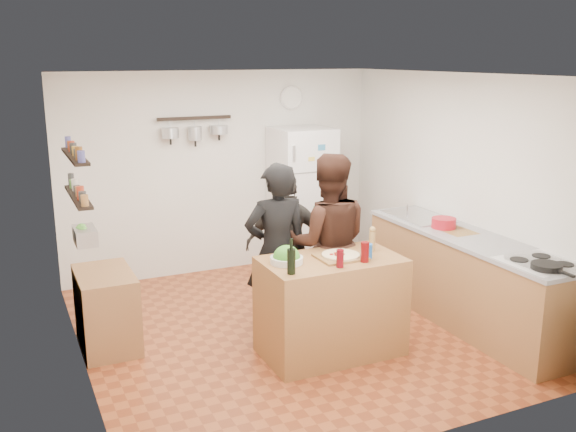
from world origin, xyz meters
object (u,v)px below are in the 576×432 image
skillet (547,266)px  red_bowl (444,223)px  prep_island (331,306)px  fridge (302,199)px  salad_bowl (287,260)px  salt_canister (368,251)px  person_back (288,245)px  wall_clock (291,98)px  person_center (328,243)px  pepper_mill (372,241)px  person_left (276,251)px  side_table (107,310)px  counter_run (466,280)px  wine_bottle (291,262)px

skillet → red_bowl: 1.44m
prep_island → fridge: fridge is taller
salad_bowl → salt_canister: salt_canister is taller
prep_island → person_back: 1.04m
fridge → wall_clock: size_ratio=6.00×
person_center → salt_canister: bearing=118.7°
red_bowl → person_center: bearing=176.0°
pepper_mill → person_left: size_ratio=0.11×
red_bowl → side_table: (-3.39, 0.58, -0.61)m
red_bowl → counter_run: bearing=-81.7°
person_back → counter_run: size_ratio=0.58×
salad_bowl → red_bowl: red_bowl is taller
salt_canister → person_back: person_back is taller
skillet → person_center: bearing=129.6°
salt_canister → person_center: (-0.07, 0.62, -0.09)m
salad_bowl → side_table: bearing=146.5°
salt_canister → pepper_mill: bearing=48.6°
person_back → person_left: bearing=79.4°
fridge → side_table: bearing=-153.0°
person_back → counter_run: (1.57, -0.93, -0.31)m
wine_bottle → pepper_mill: (0.95, 0.27, -0.01)m
person_left → red_bowl: bearing=-179.5°
red_bowl → salt_canister: bearing=-157.1°
counter_run → pepper_mill: bearing=-179.2°
prep_island → person_left: bearing=117.2°
pepper_mill → prep_island: bearing=-173.7°
prep_island → person_left: (-0.29, 0.57, 0.40)m
pepper_mill → fridge: size_ratio=0.10×
fridge → red_bowl: bearing=-70.3°
salt_canister → person_back: size_ratio=0.09×
salt_canister → side_table: (-2.14, 1.11, -0.61)m
person_left → side_table: 1.68m
fridge → side_table: size_ratio=2.25×
person_back → side_table: size_ratio=1.89×
prep_island → pepper_mill: bearing=6.3°
person_left → red_bowl: (1.84, -0.16, 0.12)m
person_center → skillet: 2.00m
wine_bottle → side_table: bearing=137.9°
salad_bowl → fridge: size_ratio=0.16×
person_center → skillet: bearing=151.5°
person_center → fridge: (0.62, 1.87, 0.01)m
side_table → person_left: bearing=-15.3°
person_left → fridge: 2.13m
wall_clock → prep_island: bearing=-107.5°
side_table → person_center: bearing=-13.4°
person_left → person_center: 0.52m
pepper_mill → red_bowl: 1.16m
prep_island → wine_bottle: (-0.50, -0.22, 0.56)m
person_back → wall_clock: 2.34m
red_bowl → side_table: 3.49m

